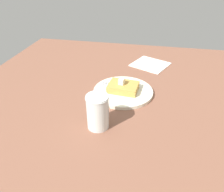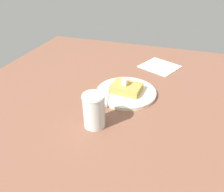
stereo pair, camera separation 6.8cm
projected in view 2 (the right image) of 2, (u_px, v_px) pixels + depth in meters
The scene contains 7 objects.
table_surface at pixel (111, 94), 79.84cm from camera, with size 103.86×103.86×2.16cm, color brown.
plate at pixel (126, 92), 77.31cm from camera, with size 21.17×21.17×1.15cm.
toast_slice_center at pixel (126, 88), 76.39cm from camera, with size 7.83×10.17×2.43cm, color gold.
butter_pat_primary at pixel (124, 83), 75.12cm from camera, with size 2.08×1.87×2.08cm, color #F7EBC2.
fork at pixel (108, 91), 76.80cm from camera, with size 15.90×5.11×0.36cm.
syrup_jar at pixel (94, 112), 60.76cm from camera, with size 6.43×6.43×10.21cm.
napkin at pixel (160, 67), 96.64cm from camera, with size 13.84×14.54×0.30cm, color white.
Camera 2 is at (64.30, 21.37, 43.32)cm, focal length 35.00 mm.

